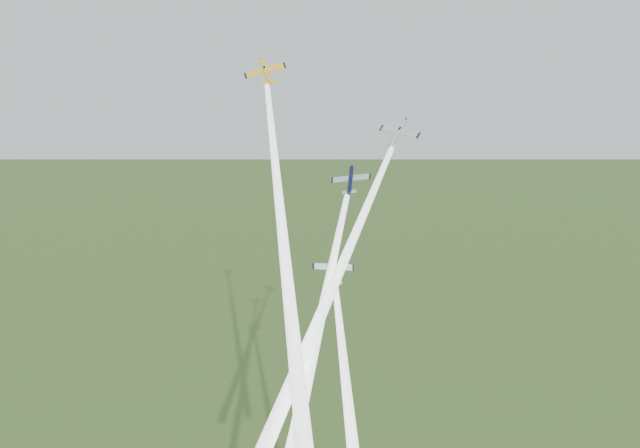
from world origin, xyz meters
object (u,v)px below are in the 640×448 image
(plane_yellow, at_px, (266,72))
(plane_navy, at_px, (350,180))
(plane_silver_right, at_px, (398,133))
(plane_silver_low, at_px, (334,269))

(plane_yellow, xyz_separation_m, plane_navy, (17.07, -7.86, -17.55))
(plane_navy, xyz_separation_m, plane_silver_right, (7.09, 4.96, 7.50))
(plane_navy, xyz_separation_m, plane_silver_low, (-0.66, -9.46, -12.95))
(plane_yellow, bearing_deg, plane_navy, -48.08)
(plane_yellow, relative_size, plane_silver_low, 1.12)
(plane_navy, relative_size, plane_silver_low, 1.02)
(plane_silver_low, bearing_deg, plane_navy, 64.96)
(plane_yellow, height_order, plane_navy, plane_yellow)
(plane_yellow, bearing_deg, plane_silver_right, -30.21)
(plane_silver_right, relative_size, plane_silver_low, 1.09)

